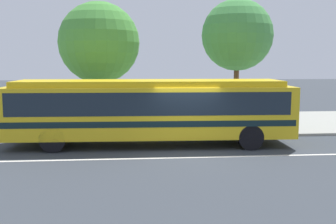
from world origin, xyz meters
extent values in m
plane|color=#363B42|center=(0.00, 0.00, 0.00)|extent=(120.00, 120.00, 0.00)
cube|color=#99998F|center=(0.00, 6.85, 0.06)|extent=(60.00, 8.00, 0.12)
cube|color=silver|center=(0.00, -0.80, 0.00)|extent=(56.00, 0.16, 0.01)
cube|color=gold|center=(-1.39, 1.50, 1.44)|extent=(11.73, 2.89, 2.04)
cube|color=gold|center=(-1.39, 1.50, 2.58)|extent=(10.79, 2.56, 0.24)
cube|color=#19232D|center=(-1.39, 1.50, 1.85)|extent=(11.03, 2.90, 0.90)
cube|color=black|center=(-1.39, 1.50, 1.08)|extent=(11.50, 2.91, 0.24)
cube|color=#19232D|center=(4.38, 1.33, 1.85)|extent=(0.19, 2.24, 0.98)
cylinder|color=black|center=(2.60, 2.51, 0.50)|extent=(1.01, 0.31, 1.00)
cylinder|color=black|center=(2.53, 0.25, 0.50)|extent=(1.01, 0.31, 1.00)
cylinder|color=black|center=(-5.09, 2.74, 0.50)|extent=(1.01, 0.31, 1.00)
cylinder|color=black|center=(-5.16, 0.48, 0.50)|extent=(1.01, 0.31, 1.00)
cylinder|color=#2C3A50|center=(-2.27, 4.28, 0.54)|extent=(0.14, 0.14, 0.85)
cylinder|color=#2C3A50|center=(-2.40, 4.18, 0.54)|extent=(0.14, 0.14, 0.85)
cylinder|color=#C63E2C|center=(-2.34, 4.23, 1.25)|extent=(0.47, 0.47, 0.57)
sphere|color=#C79B91|center=(-2.34, 4.23, 1.64)|extent=(0.20, 0.20, 0.20)
cylinder|color=#27344C|center=(-4.03, 3.93, 0.52)|extent=(0.14, 0.14, 0.81)
cylinder|color=#27344C|center=(-3.87, 3.91, 0.52)|extent=(0.14, 0.14, 0.81)
cylinder|color=#BF352C|center=(-3.95, 3.92, 1.23)|extent=(0.37, 0.37, 0.60)
sphere|color=#C5B485|center=(-3.95, 3.92, 1.64)|extent=(0.22, 0.22, 0.22)
cylinder|color=gray|center=(2.65, 3.29, 1.28)|extent=(0.08, 0.08, 2.31)
cube|color=yellow|center=(2.65, 3.29, 2.23)|extent=(0.11, 0.44, 0.56)
cylinder|color=brown|center=(-3.76, 6.13, 1.55)|extent=(0.38, 0.38, 2.85)
sphere|color=#49953C|center=(-3.76, 6.13, 4.42)|extent=(4.14, 4.14, 4.14)
cylinder|color=brown|center=(3.46, 6.14, 1.82)|extent=(0.27, 0.27, 3.41)
sphere|color=#469246|center=(3.46, 6.14, 4.85)|extent=(3.76, 3.76, 3.76)
camera|label=1|loc=(-2.11, -14.97, 3.49)|focal=43.03mm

